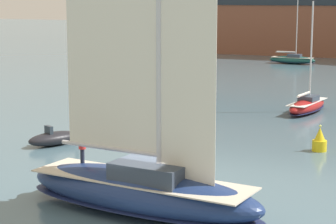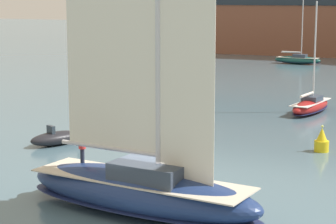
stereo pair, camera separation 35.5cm
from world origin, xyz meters
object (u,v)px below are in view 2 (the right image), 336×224
object	(u,v)px
sailboat_moored_mid_channel	(311,105)
motor_tender	(56,138)
sailboat_moored_near_marina	(298,60)
sailboat_main	(141,186)
channel_buoy	(322,141)

from	to	relation	value
sailboat_moored_mid_channel	motor_tender	world-z (taller)	sailboat_moored_mid_channel
sailboat_moored_near_marina	sailboat_moored_mid_channel	bearing A→B (deg)	-75.27
sailboat_main	sailboat_moored_near_marina	world-z (taller)	sailboat_main
sailboat_moored_near_marina	channel_buoy	xyz separation A→B (m)	(13.74, -52.12, 0.03)
sailboat_moored_near_marina	motor_tender	distance (m)	57.42
channel_buoy	sailboat_main	bearing A→B (deg)	-108.26
sailboat_moored_mid_channel	channel_buoy	size ratio (longest dim) A/B	5.46
sailboat_main	sailboat_moored_near_marina	bearing A→B (deg)	97.38
sailboat_moored_mid_channel	sailboat_main	bearing A→B (deg)	-92.89
sailboat_main	motor_tender	size ratio (longest dim) A/B	4.15
sailboat_moored_near_marina	motor_tender	size ratio (longest dim) A/B	2.35
sailboat_moored_near_marina	motor_tender	xyz separation A→B (m)	(-2.44, -57.36, -0.17)
sailboat_main	motor_tender	world-z (taller)	sailboat_main
motor_tender	channel_buoy	size ratio (longest dim) A/B	2.34
sailboat_moored_near_marina	sailboat_moored_mid_channel	world-z (taller)	sailboat_moored_near_marina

